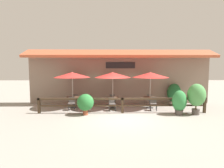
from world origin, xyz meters
TOP-DOWN VIEW (x-y plane):
  - ground_plane at (0.00, 0.00)m, footprint 60.00×60.00m
  - building_facade at (0.00, 4.10)m, footprint 14.28×1.49m
  - patio_railing at (0.00, 1.05)m, footprint 10.40×0.14m
  - patio_umbrella_near at (-3.38, 2.62)m, footprint 2.50×2.50m
  - dining_table_near at (-3.38, 2.62)m, footprint 0.90×0.90m
  - chair_near_streetside at (-3.33, 1.95)m, footprint 0.47×0.47m
  - chair_near_wallside at (-3.31, 3.29)m, footprint 0.42×0.42m
  - patio_umbrella_middle at (-0.57, 2.44)m, footprint 2.50×2.50m
  - dining_table_middle at (-0.57, 2.44)m, footprint 0.90×0.90m
  - chair_middle_streetside at (-0.63, 1.73)m, footprint 0.49×0.49m
  - chair_middle_wallside at (-0.59, 3.15)m, footprint 0.46×0.46m
  - patio_umbrella_far at (2.03, 2.44)m, footprint 2.50×2.50m
  - dining_table_far at (2.03, 2.44)m, footprint 0.90×0.90m
  - chair_far_streetside at (2.11, 1.76)m, footprint 0.48×0.48m
  - chair_far_wallside at (2.10, 3.12)m, footprint 0.49×0.49m
  - potted_plant_tall_tropical at (-2.23, 0.67)m, footprint 0.99×0.89m
  - potted_plant_broad_leaf at (3.37, 0.64)m, footprint 0.85×0.76m
  - potted_plant_entrance_palm at (4.39, 0.65)m, footprint 1.06×0.95m
  - potted_plant_small_flowering at (4.13, 3.55)m, footprint 1.04×0.93m

SIDE VIEW (x-z plane):
  - ground_plane at x=0.00m, z-range 0.00..0.00m
  - chair_near_streetside at x=-3.33m, z-range 0.06..0.93m
  - chair_near_wallside at x=-3.31m, z-range 0.06..0.93m
  - chair_middle_streetside at x=-0.63m, z-range 0.06..0.93m
  - chair_middle_wallside at x=-0.59m, z-range 0.06..0.93m
  - chair_far_streetside at x=2.11m, z-range 0.06..0.93m
  - chair_far_wallside at x=2.10m, z-range 0.06..0.93m
  - dining_table_near at x=-3.38m, z-range 0.23..1.00m
  - dining_table_middle at x=-0.57m, z-range 0.23..1.00m
  - dining_table_far at x=2.03m, z-range 0.23..1.00m
  - patio_railing at x=0.00m, z-range 0.22..1.17m
  - potted_plant_tall_tropical at x=-2.23m, z-range 0.11..1.37m
  - potted_plant_broad_leaf at x=3.37m, z-range 0.05..1.51m
  - potted_plant_small_flowering at x=4.13m, z-range 0.08..1.69m
  - potted_plant_entrance_palm at x=4.39m, z-range 0.21..2.07m
  - building_facade at x=0.00m, z-range 0.05..4.28m
  - patio_umbrella_near at x=-3.38m, z-range 1.05..3.58m
  - patio_umbrella_middle at x=-0.57m, z-range 1.05..3.58m
  - patio_umbrella_far at x=2.03m, z-range 1.05..3.58m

